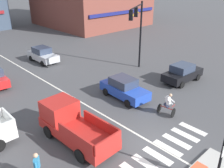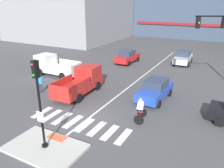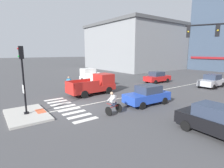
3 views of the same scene
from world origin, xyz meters
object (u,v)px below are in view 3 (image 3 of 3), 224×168
Objects in this scene: car_blue_eastbound_mid at (147,95)px; cyclist at (113,103)px; pickup_truck_red_westbound_near at (95,85)px; pedestrian_at_curb_left at (69,82)px; car_red_westbound_distant at (157,77)px; car_black_cross_right at (217,121)px; signal_pole at (23,74)px; pickup_truck_white_cross_left at (92,77)px; car_silver_eastbound_distant at (212,81)px.

car_blue_eastbound_mid is 2.50× the size of cyclist.
car_blue_eastbound_mid is 0.81× the size of pickup_truck_red_westbound_near.
cyclist is at bearing -3.38° from pedestrian_at_curb_left.
car_red_westbound_distant is 14.90m from cyclist.
car_blue_eastbound_mid is at bearing -54.64° from car_red_westbound_distant.
pickup_truck_red_westbound_near is (-12.07, -0.24, 0.17)m from car_black_cross_right.
signal_pole is 2.79× the size of pedestrian_at_curb_left.
car_blue_eastbound_mid is 11.50m from pickup_truck_white_cross_left.
pickup_truck_white_cross_left is 3.04× the size of cyclist.
car_black_cross_right is at bearing -12.35° from car_blue_eastbound_mid.
pickup_truck_red_westbound_near is at bearing -26.36° from pickup_truck_white_cross_left.
signal_pole is 1.11× the size of car_blue_eastbound_mid.
cyclist is at bearing -23.02° from pickup_truck_white_cross_left.
car_silver_eastbound_distant is 15.75m from pickup_truck_white_cross_left.
signal_pole is 8.12m from pickup_truck_red_westbound_near.
pedestrian_at_curb_left reaches higher than car_red_westbound_distant.
car_black_cross_right is (9.21, 7.58, -2.14)m from signal_pole.
pickup_truck_red_westbound_near is (0.69, -10.95, 0.17)m from car_red_westbound_distant.
signal_pole reaches higher than cyclist.
signal_pole reaches higher than pickup_truck_red_westbound_near.
car_silver_eastbound_distant is (2.82, 21.16, -2.14)m from signal_pole.
signal_pole reaches higher than car_silver_eastbound_distant.
car_silver_eastbound_distant is 17.82m from pedestrian_at_curb_left.
signal_pole reaches higher than car_blue_eastbound_mid.
car_red_westbound_distant is 0.81× the size of pickup_truck_red_westbound_near.
pickup_truck_red_westbound_near is at bearing 111.30° from signal_pole.
pickup_truck_red_westbound_near is (-5.96, -1.58, 0.17)m from car_blue_eastbound_mid.
signal_pole is at bearing -109.13° from car_blue_eastbound_mid.
cyclist reaches higher than car_black_cross_right.
car_blue_eastbound_mid is at bearing 14.86° from pickup_truck_red_westbound_near.
pickup_truck_red_westbound_near reaches higher than car_blue_eastbound_mid.
car_black_cross_right is (12.76, -10.70, 0.00)m from car_red_westbound_distant.
signal_pole is at bearing -140.54° from car_black_cross_right.
pedestrian_at_curb_left is (-8.74, -15.53, 0.17)m from car_silver_eastbound_distant.
pickup_truck_white_cross_left is at bearing 118.78° from pedestrian_at_curb_left.
cyclist is at bearing -85.99° from car_blue_eastbound_mid.
cyclist reaches higher than car_red_westbound_distant.
car_red_westbound_distant is at bearing 100.99° from signal_pole.
car_silver_eastbound_distant is 0.80× the size of pickup_truck_red_westbound_near.
pickup_truck_red_westbound_near is (-5.69, -13.82, 0.17)m from car_silver_eastbound_distant.
car_silver_eastbound_distant is (-6.39, 13.58, 0.00)m from car_black_cross_right.
signal_pole reaches higher than car_black_cross_right.
car_blue_eastbound_mid is (0.27, -12.24, 0.00)m from car_silver_eastbound_distant.
car_red_westbound_distant is at bearing 125.36° from car_blue_eastbound_mid.
signal_pole is at bearing -97.60° from car_silver_eastbound_distant.
car_blue_eastbound_mid is at bearing 20.05° from pedestrian_at_curb_left.
pickup_truck_white_cross_left is at bearing 129.68° from signal_pole.
car_black_cross_right is at bearing -8.02° from pickup_truck_white_cross_left.
signal_pole is 8.40m from pedestrian_at_curb_left.
car_blue_eastbound_mid is 9.59m from pedestrian_at_curb_left.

